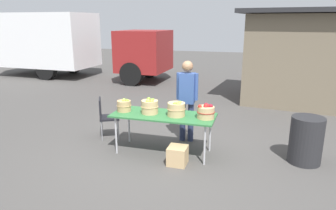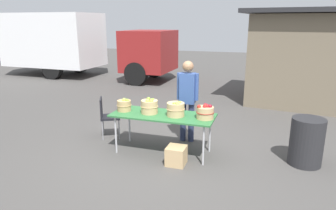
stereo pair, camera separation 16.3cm
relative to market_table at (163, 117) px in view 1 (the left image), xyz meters
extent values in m
plane|color=#474442|center=(0.00, 0.00, -0.71)|extent=(40.00, 40.00, 0.00)
cube|color=#2D6B38|center=(0.00, 0.00, 0.03)|extent=(1.90, 0.76, 0.03)
cylinder|color=#B2B2B7|center=(-0.83, -0.30, -0.35)|extent=(0.04, 0.04, 0.72)
cylinder|color=#B2B2B7|center=(0.83, -0.30, -0.35)|extent=(0.04, 0.04, 0.72)
cylinder|color=#B2B2B7|center=(-0.83, 0.30, -0.35)|extent=(0.04, 0.04, 0.72)
cylinder|color=#B2B2B7|center=(0.83, 0.30, -0.35)|extent=(0.04, 0.04, 0.72)
cylinder|color=tan|center=(-0.78, -0.01, 0.15)|extent=(0.26, 0.26, 0.21)
torus|color=tan|center=(-0.78, -0.01, 0.16)|extent=(0.28, 0.28, 0.01)
sphere|color=#8CB738|center=(-0.77, -0.01, 0.25)|extent=(0.08, 0.08, 0.08)
sphere|color=#9EC647|center=(-0.78, -0.01, 0.26)|extent=(0.08, 0.08, 0.08)
sphere|color=#7AA833|center=(-0.77, 0.00, 0.24)|extent=(0.08, 0.08, 0.08)
sphere|color=#7AA833|center=(-0.72, -0.01, 0.25)|extent=(0.07, 0.07, 0.07)
cylinder|color=tan|center=(-0.26, -0.01, 0.17)|extent=(0.31, 0.31, 0.25)
torus|color=tan|center=(-0.26, -0.01, 0.18)|extent=(0.33, 0.33, 0.01)
sphere|color=#7AA833|center=(-0.29, -0.06, 0.28)|extent=(0.07, 0.07, 0.07)
sphere|color=#9EC647|center=(-0.26, -0.09, 0.30)|extent=(0.07, 0.07, 0.07)
sphere|color=#7AA833|center=(-0.23, 0.08, 0.28)|extent=(0.07, 0.07, 0.07)
sphere|color=#7AA833|center=(-0.29, 0.02, 0.31)|extent=(0.07, 0.07, 0.07)
sphere|color=#8CB738|center=(-0.20, -0.07, 0.29)|extent=(0.08, 0.08, 0.08)
sphere|color=#7AA833|center=(-0.23, 0.01, 0.28)|extent=(0.08, 0.08, 0.08)
cylinder|color=tan|center=(0.25, -0.02, 0.17)|extent=(0.32, 0.32, 0.24)
torus|color=tan|center=(0.25, -0.02, 0.18)|extent=(0.34, 0.34, 0.01)
sphere|color=#7AA833|center=(0.30, 0.04, 0.28)|extent=(0.08, 0.08, 0.08)
sphere|color=#9EC647|center=(0.31, -0.03, 0.28)|extent=(0.07, 0.07, 0.07)
sphere|color=#7AA833|center=(0.24, -0.10, 0.29)|extent=(0.07, 0.07, 0.07)
sphere|color=#8CB738|center=(0.27, -0.06, 0.29)|extent=(0.07, 0.07, 0.07)
sphere|color=#8CB738|center=(0.31, -0.10, 0.28)|extent=(0.08, 0.08, 0.08)
cylinder|color=tan|center=(0.79, -0.01, 0.15)|extent=(0.30, 0.30, 0.21)
torus|color=maroon|center=(0.79, -0.01, 0.16)|extent=(0.32, 0.32, 0.01)
sphere|color=maroon|center=(0.77, 0.08, 0.26)|extent=(0.08, 0.08, 0.08)
sphere|color=maroon|center=(0.87, 0.00, 0.27)|extent=(0.07, 0.07, 0.07)
sphere|color=#B22319|center=(0.77, 0.01, 0.26)|extent=(0.08, 0.08, 0.08)
sphere|color=#B22319|center=(0.69, -0.08, 0.27)|extent=(0.07, 0.07, 0.07)
sphere|color=#B22319|center=(0.78, -0.02, 0.28)|extent=(0.07, 0.07, 0.07)
sphere|color=maroon|center=(0.82, -0.01, 0.27)|extent=(0.08, 0.08, 0.08)
sphere|color=maroon|center=(0.78, -0.03, 0.26)|extent=(0.08, 0.08, 0.08)
cylinder|color=#262D4C|center=(0.37, 0.70, -0.30)|extent=(0.12, 0.12, 0.81)
cylinder|color=#262D4C|center=(0.20, 0.69, -0.30)|extent=(0.12, 0.12, 0.81)
cube|color=#334C8C|center=(0.28, 0.70, 0.41)|extent=(0.31, 0.23, 0.61)
sphere|color=#936B4C|center=(0.28, 0.70, 0.85)|extent=(0.22, 0.22, 0.22)
cylinder|color=#334C8C|center=(0.46, 0.70, 0.45)|extent=(0.08, 0.08, 0.54)
cylinder|color=#334C8C|center=(0.10, 0.69, 0.45)|extent=(0.08, 0.08, 0.54)
cube|color=white|center=(-7.54, 6.68, 0.89)|extent=(4.26, 2.32, 2.30)
cube|color=maroon|center=(-2.84, 6.55, 0.54)|extent=(1.86, 2.15, 1.60)
cube|color=black|center=(-1.99, 6.53, 0.86)|extent=(0.09, 1.76, 0.80)
cylinder|color=black|center=(-2.97, 7.50, -0.26)|extent=(0.91, 0.31, 0.90)
cylinder|color=black|center=(-3.03, 5.60, -0.26)|extent=(0.91, 0.31, 0.90)
cylinder|color=black|center=(-6.91, 7.62, -0.26)|extent=(0.91, 0.31, 0.90)
cylinder|color=black|center=(-6.97, 5.72, -0.26)|extent=(0.91, 0.31, 0.90)
cube|color=#726651|center=(2.82, 4.74, 0.59)|extent=(3.29, 2.77, 2.60)
cube|color=#262628|center=(2.82, 4.74, 1.97)|extent=(3.85, 3.33, 0.12)
cube|color=white|center=(2.98, 3.54, 0.79)|extent=(1.39, 0.22, 0.90)
cube|color=black|center=(-1.33, 0.42, -0.27)|extent=(0.54, 0.54, 0.04)
cube|color=black|center=(-1.49, 0.34, -0.05)|extent=(0.21, 0.37, 0.40)
cylinder|color=gray|center=(-1.10, 0.35, -0.50)|extent=(0.02, 0.02, 0.42)
cylinder|color=gray|center=(-1.25, 0.65, -0.50)|extent=(0.02, 0.02, 0.42)
cylinder|color=gray|center=(-1.40, 0.19, -0.50)|extent=(0.02, 0.02, 0.42)
cylinder|color=gray|center=(-1.56, 0.49, -0.50)|extent=(0.02, 0.02, 0.42)
cylinder|color=#262628|center=(2.50, 0.29, -0.29)|extent=(0.55, 0.55, 0.83)
cube|color=tan|center=(0.38, -0.42, -0.54)|extent=(0.32, 0.32, 0.32)
camera|label=1|loc=(1.60, -5.12, 1.70)|focal=32.65mm
camera|label=2|loc=(1.76, -5.08, 1.70)|focal=32.65mm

